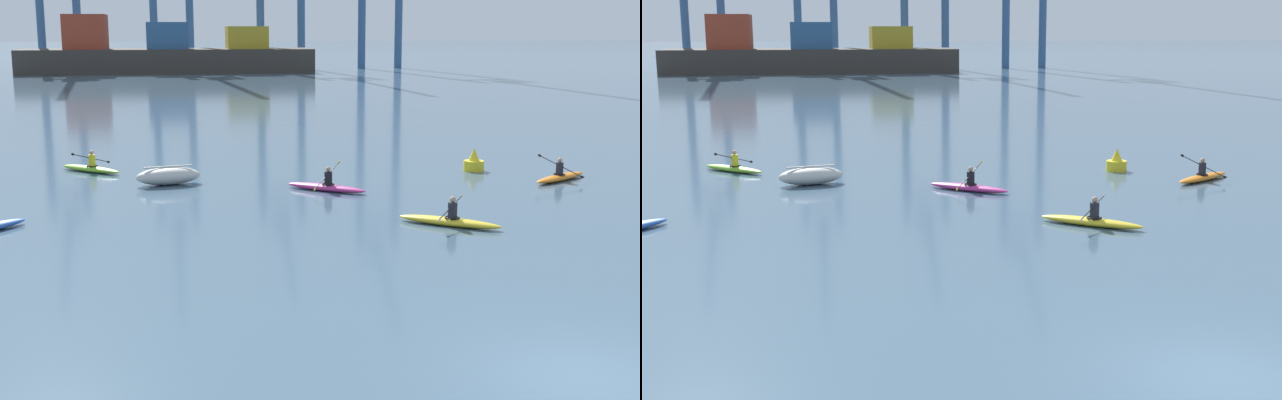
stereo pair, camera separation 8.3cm
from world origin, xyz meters
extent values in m
plane|color=#425B70|center=(0.00, 0.00, 0.00)|extent=(800.00, 800.00, 0.00)
cube|color=#38332D|center=(-7.82, 107.95, 1.67)|extent=(40.46, 10.27, 3.35)
cube|color=#993823|center=(-18.95, 107.95, 5.71)|extent=(5.66, 7.19, 4.73)
cube|color=#2D5684|center=(-7.82, 107.95, 5.19)|extent=(5.66, 7.19, 3.69)
cube|color=#B29323|center=(3.30, 107.95, 4.91)|extent=(5.66, 7.19, 3.12)
ellipsoid|color=beige|center=(-7.49, 20.40, 0.35)|extent=(2.78, 1.64, 0.70)
cube|color=beige|center=(-7.49, 20.40, 0.73)|extent=(1.92, 0.48, 0.06)
cylinder|color=yellow|center=(5.78, 21.48, 0.23)|extent=(0.90, 0.90, 0.45)
cone|color=yellow|center=(5.78, 21.48, 0.73)|extent=(0.49, 0.49, 0.55)
ellipsoid|color=orange|center=(8.47, 18.57, 0.13)|extent=(3.17, 2.37, 0.26)
torus|color=black|center=(8.38, 18.51, 0.27)|extent=(0.68, 0.68, 0.05)
cylinder|color=#23232D|center=(8.38, 18.51, 0.51)|extent=(0.30, 0.30, 0.50)
sphere|color=tan|center=(8.38, 18.51, 0.86)|extent=(0.19, 0.19, 0.19)
cylinder|color=black|center=(8.42, 18.54, 0.61)|extent=(1.13, 1.69, 0.69)
ellipsoid|color=black|center=(7.87, 19.37, 0.94)|extent=(0.15, 0.19, 0.16)
ellipsoid|color=black|center=(8.97, 17.71, 0.28)|extent=(0.15, 0.19, 0.16)
ellipsoid|color=#C13384|center=(-1.48, 18.03, 0.13)|extent=(3.03, 2.59, 0.26)
torus|color=black|center=(-1.40, 17.97, 0.27)|extent=(0.69, 0.69, 0.05)
cylinder|color=black|center=(-1.40, 17.97, 0.51)|extent=(0.30, 0.30, 0.50)
sphere|color=tan|center=(-1.40, 17.97, 0.86)|extent=(0.19, 0.19, 0.19)
cylinder|color=black|center=(-1.44, 18.00, 0.61)|extent=(1.26, 1.56, 0.78)
ellipsoid|color=yellow|center=(-2.06, 17.23, 0.24)|extent=(0.16, 0.19, 0.17)
ellipsoid|color=yellow|center=(-0.83, 18.76, 0.98)|extent=(0.16, 0.19, 0.17)
ellipsoid|color=yellow|center=(1.35, 11.66, 0.13)|extent=(3.05, 2.56, 0.26)
torus|color=black|center=(1.43, 11.60, 0.27)|extent=(0.69, 0.69, 0.05)
cylinder|color=#23232D|center=(1.43, 11.60, 0.51)|extent=(0.30, 0.30, 0.50)
sphere|color=tan|center=(1.43, 11.60, 0.86)|extent=(0.19, 0.19, 0.19)
cylinder|color=black|center=(1.39, 11.63, 0.61)|extent=(1.30, 1.66, 0.40)
ellipsoid|color=silver|center=(0.76, 10.81, 0.43)|extent=(0.15, 0.18, 0.14)
ellipsoid|color=silver|center=(2.02, 12.45, 0.79)|extent=(0.15, 0.18, 0.14)
ellipsoid|color=#7ABC2D|center=(-10.86, 24.06, 0.13)|extent=(2.94, 2.70, 0.26)
torus|color=black|center=(-10.79, 23.99, 0.27)|extent=(0.69, 0.69, 0.05)
cylinder|color=gold|center=(-10.79, 23.99, 0.51)|extent=(0.30, 0.30, 0.50)
sphere|color=tan|center=(-10.79, 23.99, 0.86)|extent=(0.19, 0.19, 0.19)
cylinder|color=black|center=(-10.82, 24.03, 0.61)|extent=(1.37, 1.54, 0.63)
ellipsoid|color=black|center=(-11.49, 23.28, 0.91)|extent=(0.17, 0.18, 0.16)
ellipsoid|color=black|center=(-10.16, 24.78, 0.31)|extent=(0.17, 0.18, 0.16)
camera|label=1|loc=(-7.13, -13.00, 6.16)|focal=46.64mm
camera|label=2|loc=(-7.05, -13.01, 6.16)|focal=46.64mm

